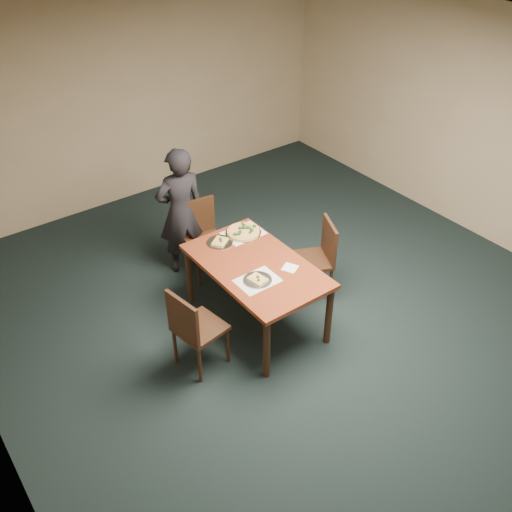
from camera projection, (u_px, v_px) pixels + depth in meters
ground at (326, 346)px, 5.81m from camera, size 8.00×8.00×0.00m
room_shell at (341, 198)px, 4.79m from camera, size 8.00×8.00×8.00m
dining_table at (256, 271)px, 5.75m from camera, size 0.90×1.50×0.75m
chair_far at (202, 234)px, 6.56m from camera, size 0.47×0.47×0.91m
chair_left at (193, 327)px, 5.29m from camera, size 0.48×0.48×0.91m
chair_right at (318, 255)px, 6.23m from camera, size 0.56×0.56×0.91m
diner at (181, 212)px, 6.46m from camera, size 0.62×0.46×1.56m
placemat_main at (243, 233)px, 6.15m from camera, size 0.42×0.32×0.00m
placemat_near at (258, 281)px, 5.48m from camera, size 0.40×0.30×0.00m
pizza_pan at (244, 231)px, 6.13m from camera, size 0.39×0.39×0.07m
slice_plate_near at (258, 280)px, 5.47m from camera, size 0.28×0.28×0.06m
slice_plate_far at (220, 242)px, 5.99m from camera, size 0.28×0.28×0.06m
napkin at (290, 268)px, 5.64m from camera, size 0.19×0.19×0.01m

